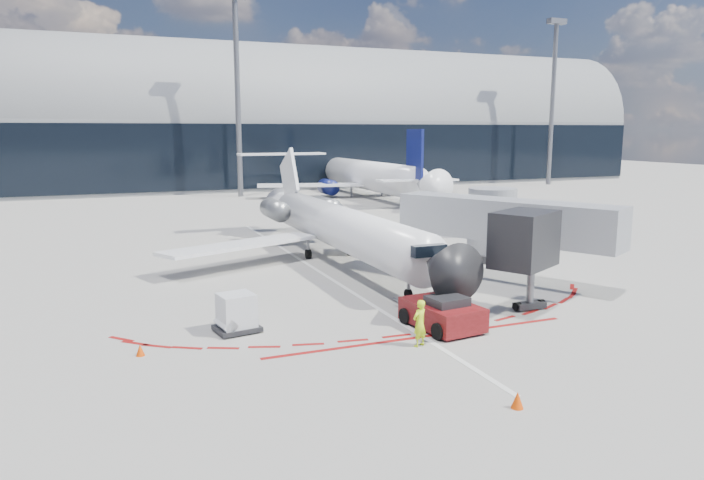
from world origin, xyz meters
name	(u,v)px	position (x,y,z in m)	size (l,w,h in m)	color
ground	(330,278)	(0.00, 0.00, 0.00)	(260.00, 260.00, 0.00)	gray
apron_centerline	(319,271)	(0.00, 2.00, 0.01)	(0.25, 40.00, 0.01)	silver
apron_stop_bar	(423,337)	(0.00, -11.50, 0.01)	(14.00, 0.25, 0.01)	maroon
terminal_building	(182,131)	(0.00, 64.97, 8.52)	(150.00, 24.15, 24.00)	gray
jet_bridge	(501,225)	(9.79, -3.01, 3.01)	(10.03, 15.20, 4.90)	#989AA0
light_mast_centre	(238,99)	(5.00, 48.00, 12.50)	(0.70, 0.70, 25.00)	slate
light_mast_east	(552,105)	(55.00, 48.00, 12.50)	(0.70, 0.70, 25.00)	slate
regional_jet	(336,225)	(2.12, 4.52, 2.42)	(23.44, 28.91, 7.24)	white
pushback_tug	(442,313)	(1.37, -10.73, 0.66)	(2.82, 5.86, 1.50)	#540C0C
ramp_worker	(420,323)	(-0.69, -12.46, 0.96)	(0.70, 0.46, 1.93)	#DBFF1A
uld_container	(237,313)	(-7.13, -7.89, 0.83)	(2.03, 1.81, 1.69)	black
safety_cone_left	(140,350)	(-11.21, -9.40, 0.23)	(0.34, 0.34, 0.47)	#E84404
safety_cone_right	(517,400)	(-0.56, -18.71, 0.27)	(0.39, 0.39, 0.55)	#E84404
bg_airliner_1	(364,154)	(20.52, 42.97, 5.46)	(33.73, 35.72, 10.91)	white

